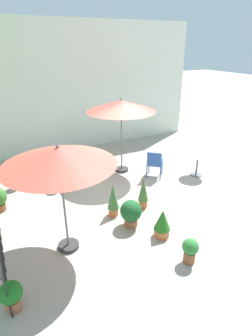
{
  "coord_description": "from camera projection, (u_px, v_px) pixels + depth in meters",
  "views": [
    {
      "loc": [
        -3.13,
        -6.05,
        3.96
      ],
      "look_at": [
        0.0,
        0.1,
        0.78
      ],
      "focal_mm": 29.1,
      "sensor_mm": 36.0,
      "label": 1
    }
  ],
  "objects": [
    {
      "name": "potted_plant_1",
      "position": [
        11.0,
        295.0,
        4.31
      ],
      "size": [
        0.38,
        0.38,
        0.57
      ],
      "color": "#9E5B3D",
      "rests_on": "ground"
    },
    {
      "name": "ground_plane",
      "position": [
        128.0,
        194.0,
        7.84
      ],
      "size": [
        60.0,
        60.0,
        0.0
      ],
      "primitive_type": "plane",
      "color": "#ACA192"
    },
    {
      "name": "potted_plant_8",
      "position": [
        131.0,
        212.0,
        6.34
      ],
      "size": [
        0.51,
        0.51,
        0.66
      ],
      "color": "brown",
      "rests_on": "ground"
    },
    {
      "name": "patio_umbrella_1",
      "position": [
        59.0,
        157.0,
        4.93
      ],
      "size": [
        2.14,
        2.14,
        2.32
      ],
      "color": "#2D2D2D",
      "rests_on": "ground"
    },
    {
      "name": "potted_plant_2",
      "position": [
        190.0,
        250.0,
        5.28
      ],
      "size": [
        0.32,
        0.32,
        0.54
      ],
      "color": "brown",
      "rests_on": "ground"
    },
    {
      "name": "patio_chair_1",
      "position": [
        61.0,
        161.0,
        8.8
      ],
      "size": [
        0.51,
        0.51,
        0.85
      ],
      "color": "#334B97",
      "rests_on": "ground"
    },
    {
      "name": "potted_plant_4",
      "position": [
        113.0,
        199.0,
        6.68
      ],
      "size": [
        0.3,
        0.3,
        0.88
      ],
      "color": "#C87042",
      "rests_on": "ground"
    },
    {
      "name": "potted_plant_7",
      "position": [
        162.0,
        223.0,
        5.99
      ],
      "size": [
        0.37,
        0.37,
        0.68
      ],
      "color": "#C0693D",
      "rests_on": "ground"
    },
    {
      "name": "villa_facade",
      "position": [
        75.0,
        88.0,
        10.43
      ],
      "size": [
        10.01,
        0.3,
        4.77
      ],
      "primitive_type": "cube",
      "color": "silver",
      "rests_on": "ground"
    },
    {
      "name": "potted_plant_0",
      "position": [
        58.0,
        180.0,
        7.95
      ],
      "size": [
        0.31,
        0.31,
        0.57
      ],
      "color": "#C9713F",
      "rests_on": "ground"
    },
    {
      "name": "patio_umbrella_0",
      "position": [
        121.0,
        106.0,
        8.36
      ],
      "size": [
        2.17,
        2.17,
        2.44
      ],
      "color": "#2D2D2D",
      "rests_on": "ground"
    },
    {
      "name": "potted_plant_6",
      "position": [
        17.0,
        178.0,
        8.05
      ],
      "size": [
        0.34,
        0.33,
        0.58
      ],
      "color": "brown",
      "rests_on": "ground"
    },
    {
      "name": "potted_plant_3",
      "position": [
        143.0,
        192.0,
        7.0
      ],
      "size": [
        0.27,
        0.27,
        0.89
      ],
      "color": "#AE5630",
      "rests_on": "ground"
    },
    {
      "name": "patio_chair_0",
      "position": [
        155.0,
        162.0,
        8.61
      ],
      "size": [
        0.65,
        0.65,
        0.89
      ],
      "color": "#264A98",
      "rests_on": "ground"
    },
    {
      "name": "cafe_table_0",
      "position": [
        197.0,
        161.0,
        8.74
      ],
      "size": [
        0.73,
        0.73,
        0.71
      ],
      "color": "white",
      "rests_on": "ground"
    }
  ]
}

